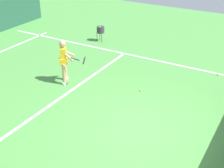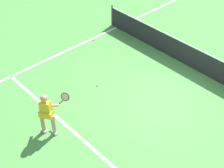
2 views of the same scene
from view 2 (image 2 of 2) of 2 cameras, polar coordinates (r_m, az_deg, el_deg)
The scene contains 7 objects.
ground_plane at distance 12.00m, azimuth 7.62°, elevation -2.90°, with size 26.87×26.87×0.00m, color #4C9342.
service_line_marking at distance 10.46m, azimuth -3.62°, elevation -10.48°, with size 9.49×0.10×0.01m, color white.
sideline_left_marking at distance 14.76m, azimuth -6.38°, elevation 6.18°, with size 0.10×18.67×0.01m, color white.
court_net at distance 13.37m, azimuth 14.88°, elevation 3.57°, with size 10.17×0.08×1.02m.
tennis_player at distance 10.44m, azimuth -10.86°, elevation -4.72°, with size 0.68×1.14×1.55m.
tennis_ball_near at distance 15.17m, azimuth -3.08°, elevation 7.48°, with size 0.07×0.07×0.07m, color #D1E533.
tennis_ball_mid at distance 12.53m, azimuth -2.47°, elevation -0.20°, with size 0.07×0.07×0.07m, color #D1E533.
Camera 2 is at (5.43, -7.17, 7.94)m, focal length 54.44 mm.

